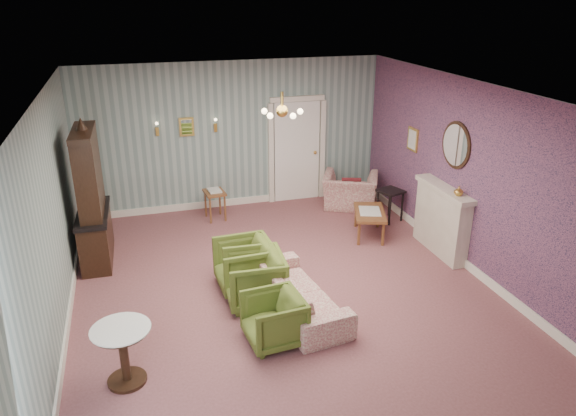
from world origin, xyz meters
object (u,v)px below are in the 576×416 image
object	(u,v)px
sofa_chintz	(298,286)
pedestal_table	(124,355)
wingback_chair	(350,185)
olive_chair_b	(254,276)
dresser	(90,193)
fireplace	(441,220)
olive_chair_a	(274,317)
coffee_table	(369,223)
side_table_black	(390,205)
olive_chair_c	(244,263)

from	to	relation	value
sofa_chintz	pedestal_table	world-z (taller)	sofa_chintz
pedestal_table	wingback_chair	bearing A→B (deg)	43.26
olive_chair_b	wingback_chair	xyz separation A→B (m)	(2.69, 2.98, 0.05)
wingback_chair	pedestal_table	xyz separation A→B (m)	(-4.47, -4.20, -0.10)
olive_chair_b	wingback_chair	bearing A→B (deg)	141.01
dresser	fireplace	size ratio (longest dim) A/B	1.65
fireplace	olive_chair_a	bearing A→B (deg)	-153.71
wingback_chair	fireplace	size ratio (longest dim) A/B	0.76
olive_chair_a	coffee_table	bearing A→B (deg)	131.04
fireplace	pedestal_table	world-z (taller)	fireplace
wingback_chair	fireplace	xyz separation A→B (m)	(0.66, -2.30, 0.12)
olive_chair_a	fireplace	distance (m)	3.73
side_table_black	pedestal_table	bearing A→B (deg)	-145.85
dresser	pedestal_table	world-z (taller)	dresser
sofa_chintz	dresser	xyz separation A→B (m)	(-2.69, 2.39, 0.78)
olive_chair_a	pedestal_table	size ratio (longest dim) A/B	0.99
wingback_chair	fireplace	bearing A→B (deg)	132.26
dresser	side_table_black	world-z (taller)	dresser
olive_chair_b	sofa_chintz	distance (m)	0.64
sofa_chintz	side_table_black	xyz separation A→B (m)	(2.61, 2.47, -0.07)
side_table_black	olive_chair_a	bearing A→B (deg)	-135.39
dresser	coffee_table	world-z (taller)	dresser
fireplace	olive_chair_b	bearing A→B (deg)	-168.66
coffee_table	olive_chair_b	bearing A→B (deg)	-147.36
sofa_chintz	olive_chair_c	bearing A→B (deg)	28.56
side_table_black	olive_chair_c	bearing A→B (deg)	-152.32
olive_chair_c	fireplace	size ratio (longest dim) A/B	0.58
sofa_chintz	side_table_black	size ratio (longest dim) A/B	3.11
sofa_chintz	dresser	bearing A→B (deg)	41.05
olive_chair_c	coffee_table	world-z (taller)	olive_chair_c
pedestal_table	fireplace	bearing A→B (deg)	20.33
coffee_table	pedestal_table	bearing A→B (deg)	-146.51
olive_chair_c	wingback_chair	size ratio (longest dim) A/B	0.77
olive_chair_a	sofa_chintz	size ratio (longest dim) A/B	0.37
sofa_chintz	coffee_table	bearing A→B (deg)	-52.38
coffee_table	pedestal_table	xyz separation A→B (m)	(-4.26, -2.82, 0.12)
olive_chair_c	fireplace	world-z (taller)	fireplace
sofa_chintz	side_table_black	distance (m)	3.60
wingback_chair	olive_chair_b	bearing A→B (deg)	74.15
olive_chair_c	wingback_chair	distance (m)	3.74
olive_chair_a	side_table_black	size ratio (longest dim) A/B	1.15
olive_chair_c	dresser	bearing A→B (deg)	-129.59
olive_chair_a	olive_chair_b	size ratio (longest dim) A/B	0.87
olive_chair_b	pedestal_table	xyz separation A→B (m)	(-1.78, -1.23, -0.05)
olive_chair_b	coffee_table	size ratio (longest dim) A/B	0.88
wingback_chair	side_table_black	bearing A→B (deg)	143.69
sofa_chintz	dresser	size ratio (longest dim) A/B	0.84
sofa_chintz	fireplace	xyz separation A→B (m)	(2.82, 1.03, 0.20)
olive_chair_b	dresser	world-z (taller)	dresser
dresser	coffee_table	xyz separation A→B (m)	(4.64, -0.44, -0.91)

